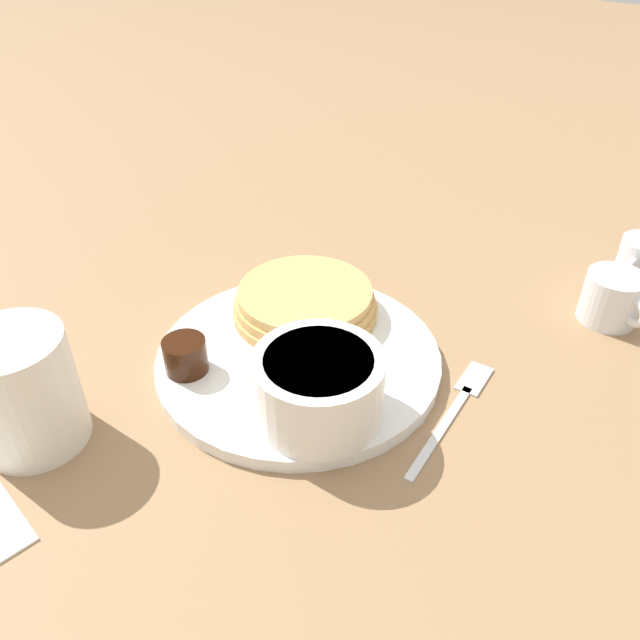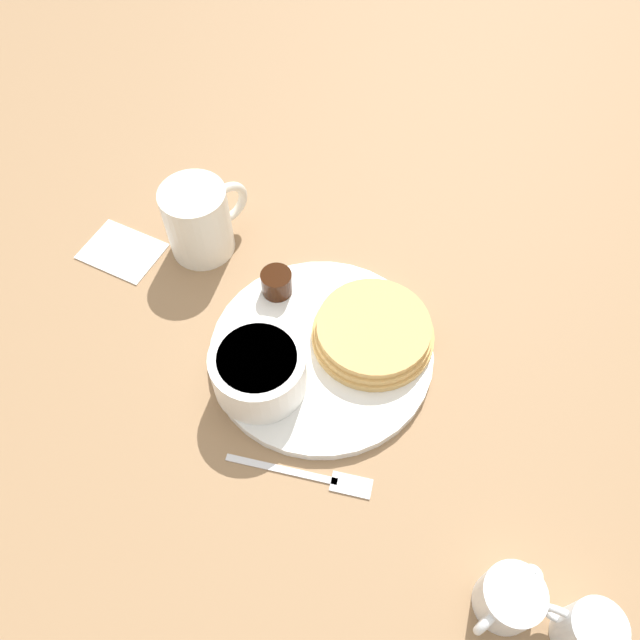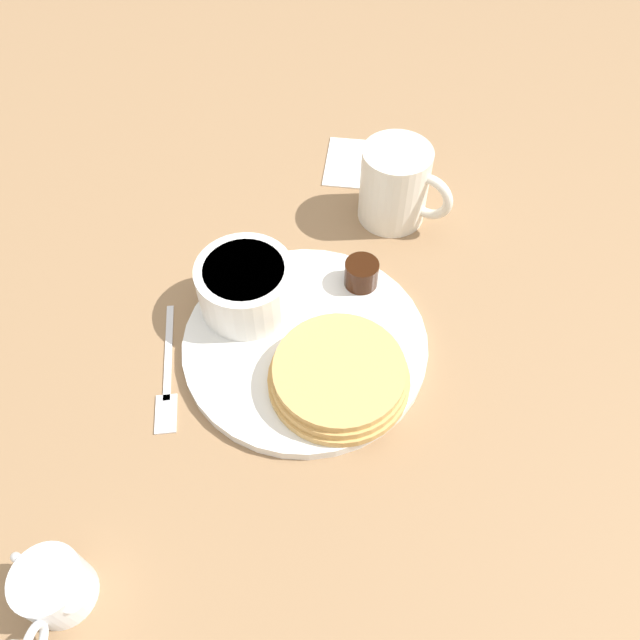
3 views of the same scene
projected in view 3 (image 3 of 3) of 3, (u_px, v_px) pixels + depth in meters
name	position (u px, v px, depth m)	size (l,w,h in m)	color
ground_plane	(306.00, 347.00, 0.63)	(4.00, 4.00, 0.00)	#93704C
plate	(306.00, 343.00, 0.62)	(0.24, 0.24, 0.01)	white
pancake_stack	(340.00, 375.00, 0.58)	(0.13, 0.13, 0.03)	tan
bowl	(247.00, 285.00, 0.62)	(0.10, 0.10, 0.05)	white
syrup_cup	(362.00, 274.00, 0.65)	(0.04, 0.04, 0.03)	black
butter_ramekin	(247.00, 279.00, 0.65)	(0.04, 0.04, 0.04)	white
coffee_mug	(397.00, 185.00, 0.70)	(0.08, 0.10, 0.09)	silver
creamer_pitcher_near	(55.00, 586.00, 0.47)	(0.05, 0.07, 0.05)	white
fork	(168.00, 381.00, 0.60)	(0.15, 0.02, 0.00)	silver
napkin	(354.00, 162.00, 0.79)	(0.10, 0.08, 0.00)	white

